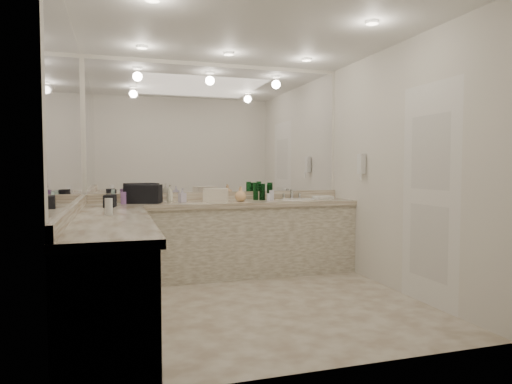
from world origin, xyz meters
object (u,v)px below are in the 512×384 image
object	(u,v)px
black_toiletry_bag	(144,194)
hand_towel	(323,198)
soap_bottle_a	(170,194)
cream_cosmetic_case	(216,195)
sink	(298,200)
soap_bottle_b	(182,195)
soap_bottle_c	(241,194)
wall_phone	(361,164)

from	to	relation	value
black_toiletry_bag	hand_towel	xyz separation A→B (m)	(2.24, -0.00, -0.09)
soap_bottle_a	hand_towel	bearing A→B (deg)	-1.35
cream_cosmetic_case	hand_towel	bearing A→B (deg)	19.62
sink	soap_bottle_b	distance (m)	1.45
black_toiletry_bag	soap_bottle_c	bearing A→B (deg)	-3.44
black_toiletry_bag	soap_bottle_b	size ratio (longest dim) A/B	2.33
wall_phone	black_toiletry_bag	xyz separation A→B (m)	(-2.49, 0.52, -0.34)
hand_towel	soap_bottle_b	distance (m)	1.81
wall_phone	soap_bottle_b	distance (m)	2.15
soap_bottle_c	cream_cosmetic_case	bearing A→B (deg)	179.57
sink	wall_phone	size ratio (longest dim) A/B	1.83
sink	soap_bottle_a	bearing A→B (deg)	177.69
sink	soap_bottle_b	size ratio (longest dim) A/B	2.67
sink	black_toiletry_bag	bearing A→B (deg)	179.39
sink	hand_towel	world-z (taller)	hand_towel
sink	soap_bottle_c	xyz separation A→B (m)	(-0.76, -0.05, 0.09)
sink	black_toiletry_bag	size ratio (longest dim) A/B	1.15
wall_phone	black_toiletry_bag	bearing A→B (deg)	168.20
sink	soap_bottle_c	distance (m)	0.77
wall_phone	hand_towel	size ratio (longest dim) A/B	1.02
black_toiletry_bag	soap_bottle_b	distance (m)	0.44
hand_towel	soap_bottle_b	bearing A→B (deg)	-179.42
soap_bottle_b	black_toiletry_bag	bearing A→B (deg)	177.32
black_toiletry_bag	soap_bottle_b	world-z (taller)	black_toiletry_bag
hand_towel	soap_bottle_b	xyz separation A→B (m)	(-1.81, -0.02, 0.06)
hand_towel	wall_phone	bearing A→B (deg)	-64.39
cream_cosmetic_case	soap_bottle_c	distance (m)	0.30
black_toiletry_bag	soap_bottle_b	bearing A→B (deg)	-2.68
soap_bottle_b	soap_bottle_c	bearing A→B (deg)	-3.91
soap_bottle_c	black_toiletry_bag	bearing A→B (deg)	176.56
black_toiletry_bag	cream_cosmetic_case	world-z (taller)	black_toiletry_bag
black_toiletry_bag	soap_bottle_c	xyz separation A→B (m)	(1.13, -0.07, -0.02)
soap_bottle_a	soap_bottle_b	world-z (taller)	soap_bottle_a
wall_phone	soap_bottle_a	world-z (taller)	wall_phone
sink	cream_cosmetic_case	size ratio (longest dim) A/B	1.54
sink	soap_bottle_c	size ratio (longest dim) A/B	2.46
sink	soap_bottle_b	bearing A→B (deg)	-179.99
hand_towel	cream_cosmetic_case	bearing A→B (deg)	-177.44
wall_phone	soap_bottle_a	bearing A→B (deg)	165.57
cream_cosmetic_case	hand_towel	xyz separation A→B (m)	(1.42, 0.06, -0.06)
cream_cosmetic_case	soap_bottle_b	bearing A→B (deg)	-169.56
cream_cosmetic_case	soap_bottle_a	xyz separation A→B (m)	(-0.52, 0.11, 0.02)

